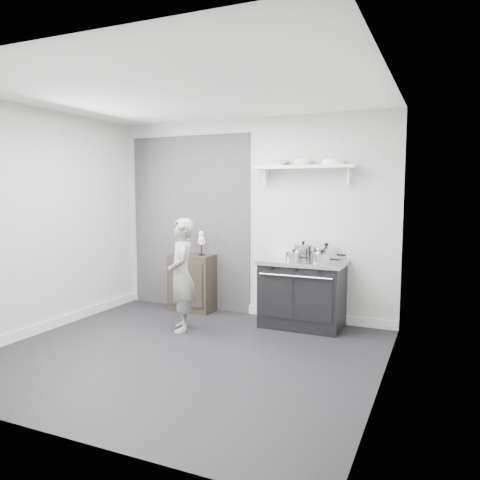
{
  "coord_description": "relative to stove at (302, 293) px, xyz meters",
  "views": [
    {
      "loc": [
        2.48,
        -4.14,
        1.73
      ],
      "look_at": [
        0.22,
        0.95,
        1.13
      ],
      "focal_mm": 35.0,
      "sensor_mm": 36.0,
      "label": 1
    }
  ],
  "objects": [
    {
      "name": "ground",
      "position": [
        -0.85,
        -1.48,
        -0.43
      ],
      "size": [
        4.0,
        4.0,
        0.0
      ],
      "primitive_type": "plane",
      "color": "black",
      "rests_on": "ground"
    },
    {
      "name": "room_shell",
      "position": [
        -0.94,
        -1.33,
        1.21
      ],
      "size": [
        4.02,
        3.62,
        2.71
      ],
      "color": "beige",
      "rests_on": "ground"
    },
    {
      "name": "wall_shelf",
      "position": [
        -0.05,
        0.2,
        1.58
      ],
      "size": [
        1.3,
        0.26,
        0.24
      ],
      "color": "white",
      "rests_on": "room_shell"
    },
    {
      "name": "stove",
      "position": [
        0.0,
        0.0,
        0.0
      ],
      "size": [
        1.06,
        0.66,
        0.85
      ],
      "color": "black",
      "rests_on": "ground"
    },
    {
      "name": "side_cabinet",
      "position": [
        -1.67,
        0.13,
        -0.02
      ],
      "size": [
        0.62,
        0.36,
        0.81
      ],
      "primitive_type": "cube",
      "color": "black",
      "rests_on": "ground"
    },
    {
      "name": "child",
      "position": [
        -1.31,
        -0.75,
        0.26
      ],
      "size": [
        0.55,
        0.6,
        1.39
      ],
      "primitive_type": "imported",
      "rotation": [
        0.0,
        0.0,
        -1.01
      ],
      "color": "gray",
      "rests_on": "ground"
    },
    {
      "name": "pot_back_left",
      "position": [
        -0.04,
        0.13,
        0.52
      ],
      "size": [
        0.32,
        0.24,
        0.23
      ],
      "color": "#BCBCBF",
      "rests_on": "stove"
    },
    {
      "name": "pot_back_right",
      "position": [
        0.27,
        0.11,
        0.51
      ],
      "size": [
        0.41,
        0.32,
        0.22
      ],
      "color": "#BCBCBF",
      "rests_on": "stove"
    },
    {
      "name": "pot_front_right",
      "position": [
        0.28,
        -0.16,
        0.49
      ],
      "size": [
        0.33,
        0.24,
        0.17
      ],
      "color": "#BCBCBF",
      "rests_on": "stove"
    },
    {
      "name": "pot_front_center",
      "position": [
        -0.08,
        -0.15,
        0.48
      ],
      "size": [
        0.28,
        0.19,
        0.15
      ],
      "color": "#BCBCBF",
      "rests_on": "stove"
    },
    {
      "name": "skeleton_full",
      "position": [
        -1.8,
        0.13,
        0.63
      ],
      "size": [
        0.14,
        0.09,
        0.49
      ],
      "primitive_type": null,
      "color": "white",
      "rests_on": "side_cabinet"
    },
    {
      "name": "skeleton_torso",
      "position": [
        -1.52,
        0.13,
        0.58
      ],
      "size": [
        0.11,
        0.07,
        0.39
      ],
      "primitive_type": null,
      "color": "white",
      "rests_on": "side_cabinet"
    },
    {
      "name": "bowl_large",
      "position": [
        -0.42,
        0.19,
        1.64
      ],
      "size": [
        0.28,
        0.28,
        0.07
      ],
      "primitive_type": "imported",
      "color": "white",
      "rests_on": "wall_shelf"
    },
    {
      "name": "bowl_small",
      "position": [
        -0.07,
        0.19,
        1.65
      ],
      "size": [
        0.23,
        0.23,
        0.07
      ],
      "primitive_type": "imported",
      "color": "white",
      "rests_on": "wall_shelf"
    },
    {
      "name": "plate_stack",
      "position": [
        0.31,
        0.19,
        1.64
      ],
      "size": [
        0.28,
        0.28,
        0.06
      ],
      "primitive_type": "cylinder",
      "color": "white",
      "rests_on": "wall_shelf"
    }
  ]
}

